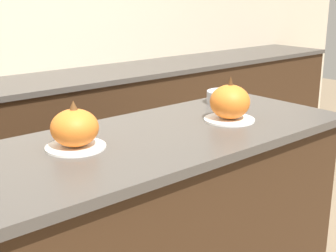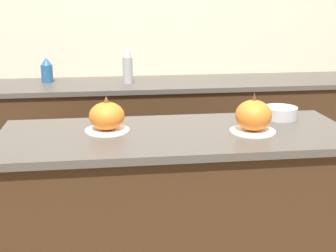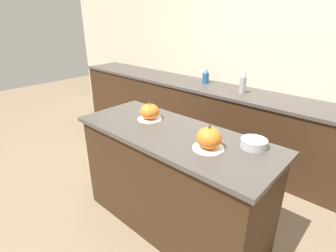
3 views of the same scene
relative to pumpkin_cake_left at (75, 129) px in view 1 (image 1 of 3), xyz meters
The scene contains 5 objects.
kitchen_island 0.61m from the pumpkin_cake_left, 11.47° to the right, with size 1.65×0.66×0.90m.
back_counter 1.49m from the pumpkin_cake_left, 76.69° to the left, with size 6.00×0.60×0.88m.
pumpkin_cake_left is the anchor object (origin of this frame).
pumpkin_cake_right 0.68m from the pumpkin_cake_left, ahead, with size 0.22×0.22×0.19m.
mixing_bowl 0.90m from the pumpkin_cake_left, ahead, with size 0.18×0.18×0.06m.
Camera 1 is at (-1.08, -1.32, 1.43)m, focal length 50.00 mm.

